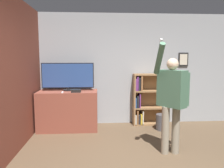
# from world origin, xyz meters

# --- Properties ---
(wall_back) EXTENTS (6.09, 0.09, 2.70)m
(wall_back) POSITION_xyz_m (0.00, 2.66, 1.35)
(wall_back) COLOR #9EA3A8
(wall_back) RESTS_ON ground_plane
(wall_side_brick) EXTENTS (0.06, 4.23, 2.70)m
(wall_side_brick) POSITION_xyz_m (-2.08, 1.32, 1.35)
(wall_side_brick) COLOR brown
(wall_side_brick) RESTS_ON ground_plane
(tv_ledge) EXTENTS (1.33, 0.65, 0.89)m
(tv_ledge) POSITION_xyz_m (-1.34, 2.23, 0.44)
(tv_ledge) COLOR brown
(tv_ledge) RESTS_ON ground_plane
(television) EXTENTS (1.18, 0.22, 0.64)m
(television) POSITION_xyz_m (-1.34, 2.30, 1.22)
(television) COLOR black
(television) RESTS_ON tv_ledge
(game_console) EXTENTS (0.21, 0.17, 0.06)m
(game_console) POSITION_xyz_m (-1.14, 2.04, 0.92)
(game_console) COLOR black
(game_console) RESTS_ON tv_ledge
(remote_loose) EXTENTS (0.05, 0.14, 0.02)m
(remote_loose) POSITION_xyz_m (-1.42, 1.99, 0.90)
(remote_loose) COLOR white
(remote_loose) RESTS_ON tv_ledge
(bookshelf) EXTENTS (0.83, 0.28, 1.25)m
(bookshelf) POSITION_xyz_m (0.53, 2.48, 0.61)
(bookshelf) COLOR #997047
(bookshelf) RESTS_ON ground_plane
(person) EXTENTS (0.60, 0.56, 1.92)m
(person) POSITION_xyz_m (0.57, 0.81, 0.99)
(person) COLOR gray
(person) RESTS_ON ground_plane
(waste_bin) EXTENTS (0.27, 0.27, 0.36)m
(waste_bin) POSITION_xyz_m (0.79, 2.03, 0.18)
(waste_bin) COLOR #4C4C51
(waste_bin) RESTS_ON ground_plane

